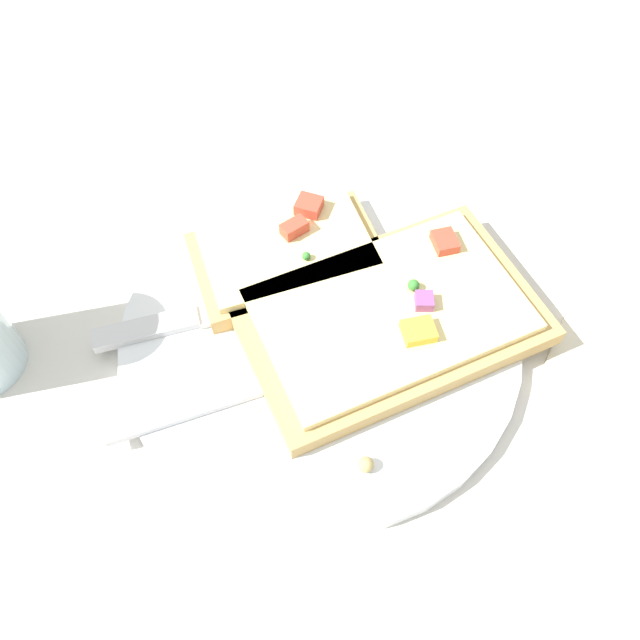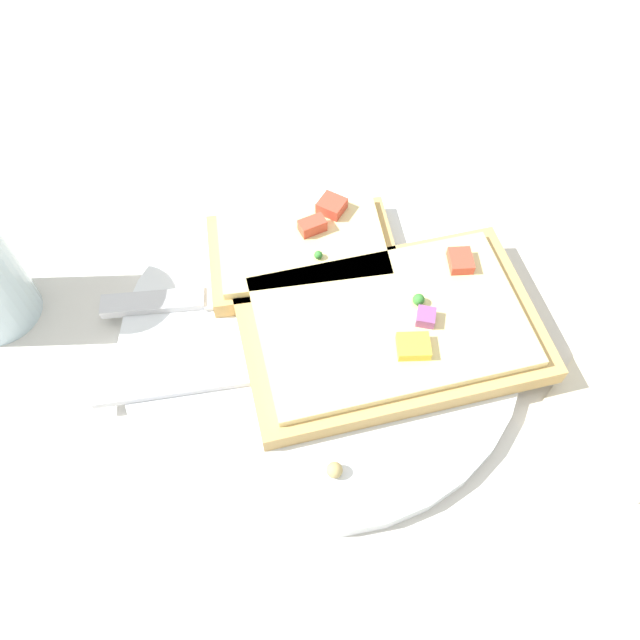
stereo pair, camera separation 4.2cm
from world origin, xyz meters
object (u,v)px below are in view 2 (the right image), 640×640
object	(u,v)px
pizza_slice_corner	(303,251)
pizza_slice_main	(390,326)
fork	(285,371)
knife	(216,298)
napkin	(626,391)
plate	(320,332)

from	to	relation	value
pizza_slice_corner	pizza_slice_main	bearing A→B (deg)	-55.91
fork	knife	size ratio (longest dim) A/B	1.22
knife	napkin	size ratio (longest dim) A/B	1.15
plate	pizza_slice_main	distance (m)	0.05
pizza_slice_main	pizza_slice_corner	size ratio (longest dim) A/B	1.50
knife	pizza_slice_main	bearing A→B (deg)	-18.96
pizza_slice_main	napkin	size ratio (longest dim) A/B	1.81
napkin	knife	bearing A→B (deg)	116.08
plate	fork	xyz separation A→B (m)	(-0.04, -0.00, 0.01)
plate	knife	distance (m)	0.08
pizza_slice_corner	napkin	size ratio (longest dim) A/B	1.20
plate	knife	world-z (taller)	knife
pizza_slice_corner	napkin	bearing A→B (deg)	-34.37
fork	pizza_slice_corner	world-z (taller)	pizza_slice_corner
fork	pizza_slice_corner	distance (m)	0.10
knife	pizza_slice_corner	size ratio (longest dim) A/B	0.95
pizza_slice_main	plate	bearing A→B (deg)	160.30
knife	plate	bearing A→B (deg)	-23.51
fork	pizza_slice_corner	size ratio (longest dim) A/B	1.16
plate	knife	xyz separation A→B (m)	(-0.03, 0.07, 0.01)
knife	pizza_slice_main	size ratio (longest dim) A/B	0.63
pizza_slice_corner	fork	bearing A→B (deg)	-105.14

